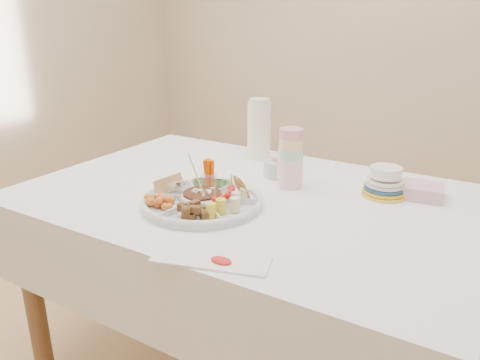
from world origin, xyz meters
The scene contains 16 objects.
wall_back centered at (0.00, 2.00, 1.35)m, with size 4.00×0.02×2.70m, color beige.
dining_table centered at (0.00, 0.00, 0.38)m, with size 1.52×1.02×0.76m, color white.
party_tray centered at (-0.07, -0.17, 0.78)m, with size 0.38×0.38×0.04m, color white.
bean_dip centered at (-0.07, -0.17, 0.79)m, with size 0.12×0.12×0.04m, color #5D2E1E.
tortillas centered at (0.01, -0.07, 0.80)m, with size 0.11×0.11×0.06m, color olive, non-canonical shape.
carrot_cucumber centered at (-0.12, -0.05, 0.82)m, with size 0.11×0.11×0.10m, color #FF5D00, non-canonical shape.
pita_raisins centered at (-0.20, -0.16, 0.80)m, with size 0.10×0.10×0.06m, color tan, non-canonical shape.
cherries centered at (-0.15, -0.28, 0.79)m, with size 0.10×0.10×0.04m, color orange, non-canonical shape.
granola_chunks centered at (-0.02, -0.29, 0.79)m, with size 0.09×0.09×0.04m, color #483619, non-canonical shape.
banana_tomato centered at (0.06, -0.19, 0.82)m, with size 0.10×0.10×0.08m, color #F9DC84, non-canonical shape.
cup_stack centered at (0.09, 0.13, 0.88)m, with size 0.09×0.09×0.25m, color silver.
thermos centered at (-0.18, 0.39, 0.89)m, with size 0.10×0.10×0.25m, color white.
flower_bowl centered at (0.01, 0.22, 0.80)m, with size 0.12×0.12×0.09m, color #ADDABD.
napkin_stack centered at (0.51, 0.26, 0.78)m, with size 0.13×0.12×0.04m, color beige.
plate_stack centered at (0.40, 0.22, 0.80)m, with size 0.15×0.15×0.09m, color tan.
placemat centered at (0.15, -0.45, 0.76)m, with size 0.30×0.10×0.01m, color white.
Camera 1 is at (0.75, -1.29, 1.33)m, focal length 35.00 mm.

